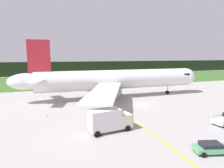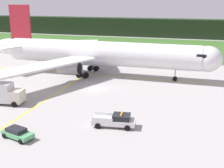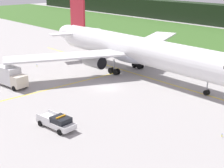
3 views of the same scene
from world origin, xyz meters
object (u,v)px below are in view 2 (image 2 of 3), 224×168
(staff_car, at_px, (17,133))
(apron_cone, at_px, (113,117))
(airliner, at_px, (98,54))
(ops_pickup_truck, at_px, (116,120))
(catering_truck, at_px, (2,93))

(staff_car, bearing_deg, apron_cone, 42.06)
(airliner, distance_m, staff_car, 32.32)
(ops_pickup_truck, height_order, catering_truck, catering_truck)
(apron_cone, bearing_deg, airliner, 112.99)
(catering_truck, bearing_deg, airliner, 67.76)
(airliner, height_order, ops_pickup_truck, airliner)
(airliner, height_order, staff_car, airliner)
(airliner, xyz_separation_m, ops_pickup_truck, (10.90, -25.48, -3.90))
(staff_car, bearing_deg, ops_pickup_truck, 31.74)
(staff_car, height_order, apron_cone, staff_car)
(catering_truck, distance_m, apron_cone, 19.00)
(airliner, bearing_deg, catering_truck, -112.24)
(airliner, relative_size, ops_pickup_truck, 8.73)
(catering_truck, height_order, apron_cone, catering_truck)
(catering_truck, relative_size, apron_cone, 8.33)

